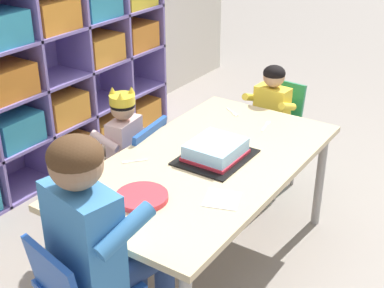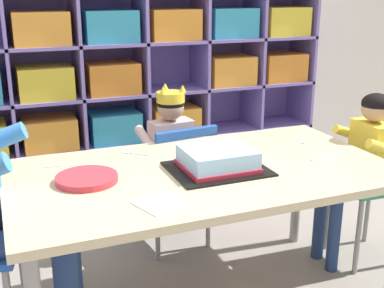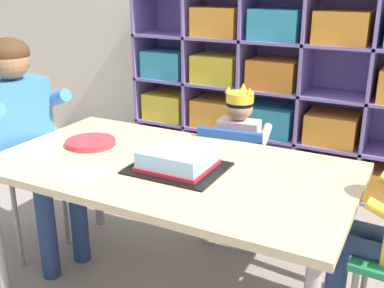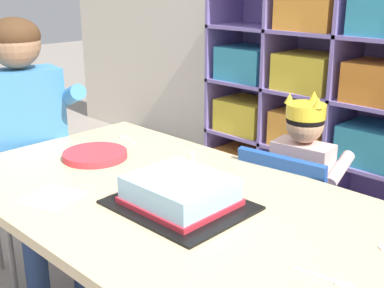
{
  "view_description": "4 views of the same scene",
  "coord_description": "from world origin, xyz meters",
  "px_view_note": "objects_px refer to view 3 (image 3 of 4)",
  "views": [
    {
      "loc": [
        -1.95,
        -1.22,
        1.86
      ],
      "look_at": [
        -0.04,
        0.05,
        0.72
      ],
      "focal_mm": 50.56,
      "sensor_mm": 36.0,
      "label": 1
    },
    {
      "loc": [
        -0.72,
        -1.69,
        1.31
      ],
      "look_at": [
        -0.04,
        0.02,
        0.72
      ],
      "focal_mm": 46.94,
      "sensor_mm": 36.0,
      "label": 2
    },
    {
      "loc": [
        0.9,
        -1.53,
        1.34
      ],
      "look_at": [
        0.08,
        0.03,
        0.72
      ],
      "focal_mm": 43.34,
      "sensor_mm": 36.0,
      "label": 3
    },
    {
      "loc": [
        0.95,
        -0.91,
        1.23
      ],
      "look_at": [
        0.03,
        0.04,
        0.78
      ],
      "focal_mm": 46.25,
      "sensor_mm": 36.0,
      "label": 4
    }
  ],
  "objects_px": {
    "birthday_cake_on_tray": "(178,161)",
    "paper_plate_stack": "(91,142)",
    "activity_table": "(170,177)",
    "classroom_chair_adult_side": "(18,164)",
    "fork_near_cake_tray": "(291,196)",
    "child_with_crown": "(241,143)",
    "fork_near_child_seat": "(163,137)",
    "classroom_chair_blue": "(234,174)",
    "fork_at_table_front_edge": "(105,130)",
    "fork_scattered_mid_table": "(323,175)",
    "adult_helper_seated": "(25,126)"
  },
  "relations": [
    {
      "from": "child_with_crown",
      "to": "fork_near_child_seat",
      "type": "xyz_separation_m",
      "value": [
        -0.27,
        -0.33,
        0.09
      ]
    },
    {
      "from": "child_with_crown",
      "to": "birthday_cake_on_tray",
      "type": "height_order",
      "value": "child_with_crown"
    },
    {
      "from": "classroom_chair_blue",
      "to": "paper_plate_stack",
      "type": "bearing_deg",
      "value": 35.16
    },
    {
      "from": "fork_near_cake_tray",
      "to": "fork_at_table_front_edge",
      "type": "distance_m",
      "value": 1.1
    },
    {
      "from": "birthday_cake_on_tray",
      "to": "activity_table",
      "type": "bearing_deg",
      "value": 152.23
    },
    {
      "from": "adult_helper_seated",
      "to": "birthday_cake_on_tray",
      "type": "relative_size",
      "value": 2.96
    },
    {
      "from": "birthday_cake_on_tray",
      "to": "fork_near_child_seat",
      "type": "distance_m",
      "value": 0.4
    },
    {
      "from": "adult_helper_seated",
      "to": "fork_scattered_mid_table",
      "type": "xyz_separation_m",
      "value": [
        1.36,
        0.21,
        -0.06
      ]
    },
    {
      "from": "classroom_chair_blue",
      "to": "fork_near_cake_tray",
      "type": "height_order",
      "value": "classroom_chair_blue"
    },
    {
      "from": "fork_scattered_mid_table",
      "to": "activity_table",
      "type": "bearing_deg",
      "value": 140.93
    },
    {
      "from": "activity_table",
      "to": "fork_near_cake_tray",
      "type": "height_order",
      "value": "fork_near_cake_tray"
    },
    {
      "from": "paper_plate_stack",
      "to": "fork_scattered_mid_table",
      "type": "xyz_separation_m",
      "value": [
        1.03,
        0.14,
        -0.01
      ]
    },
    {
      "from": "classroom_chair_adult_side",
      "to": "adult_helper_seated",
      "type": "relative_size",
      "value": 0.64
    },
    {
      "from": "activity_table",
      "to": "classroom_chair_adult_side",
      "type": "bearing_deg",
      "value": -179.61
    },
    {
      "from": "classroom_chair_blue",
      "to": "fork_near_child_seat",
      "type": "relative_size",
      "value": 6.55
    },
    {
      "from": "activity_table",
      "to": "birthday_cake_on_tray",
      "type": "bearing_deg",
      "value": -27.77
    },
    {
      "from": "child_with_crown",
      "to": "fork_scattered_mid_table",
      "type": "bearing_deg",
      "value": 133.08
    },
    {
      "from": "activity_table",
      "to": "classroom_chair_adult_side",
      "type": "xyz_separation_m",
      "value": [
        -0.89,
        -0.01,
        -0.11
      ]
    },
    {
      "from": "child_with_crown",
      "to": "paper_plate_stack",
      "type": "distance_m",
      "value": 0.78
    },
    {
      "from": "activity_table",
      "to": "classroom_chair_adult_side",
      "type": "height_order",
      "value": "classroom_chair_adult_side"
    },
    {
      "from": "birthday_cake_on_tray",
      "to": "classroom_chair_adult_side",
      "type": "bearing_deg",
      "value": 178.76
    },
    {
      "from": "child_with_crown",
      "to": "classroom_chair_adult_side",
      "type": "xyz_separation_m",
      "value": [
        -0.95,
        -0.62,
        -0.07
      ]
    },
    {
      "from": "activity_table",
      "to": "fork_at_table_front_edge",
      "type": "relative_size",
      "value": 12.04
    },
    {
      "from": "activity_table",
      "to": "fork_near_child_seat",
      "type": "relative_size",
      "value": 14.56
    },
    {
      "from": "birthday_cake_on_tray",
      "to": "paper_plate_stack",
      "type": "bearing_deg",
      "value": 172.5
    },
    {
      "from": "adult_helper_seated",
      "to": "fork_near_cake_tray",
      "type": "relative_size",
      "value": 8.19
    },
    {
      "from": "adult_helper_seated",
      "to": "fork_at_table_front_edge",
      "type": "distance_m",
      "value": 0.38
    },
    {
      "from": "classroom_chair_adult_side",
      "to": "adult_helper_seated",
      "type": "height_order",
      "value": "adult_helper_seated"
    },
    {
      "from": "activity_table",
      "to": "fork_near_child_seat",
      "type": "bearing_deg",
      "value": 125.38
    },
    {
      "from": "activity_table",
      "to": "classroom_chair_adult_side",
      "type": "distance_m",
      "value": 0.89
    },
    {
      "from": "classroom_chair_blue",
      "to": "fork_scattered_mid_table",
      "type": "distance_m",
      "value": 0.64
    },
    {
      "from": "adult_helper_seated",
      "to": "fork_near_cake_tray",
      "type": "bearing_deg",
      "value": -79.42
    },
    {
      "from": "fork_near_cake_tray",
      "to": "fork_at_table_front_edge",
      "type": "height_order",
      "value": "same"
    },
    {
      "from": "classroom_chair_adult_side",
      "to": "activity_table",
      "type": "bearing_deg",
      "value": -77.59
    },
    {
      "from": "child_with_crown",
      "to": "classroom_chair_adult_side",
      "type": "distance_m",
      "value": 1.14
    },
    {
      "from": "activity_table",
      "to": "paper_plate_stack",
      "type": "relative_size",
      "value": 6.56
    },
    {
      "from": "fork_scattered_mid_table",
      "to": "paper_plate_stack",
      "type": "bearing_deg",
      "value": 131.5
    },
    {
      "from": "paper_plate_stack",
      "to": "fork_near_cake_tray",
      "type": "xyz_separation_m",
      "value": [
        0.97,
        -0.1,
        -0.01
      ]
    },
    {
      "from": "activity_table",
      "to": "fork_at_table_front_edge",
      "type": "height_order",
      "value": "fork_at_table_front_edge"
    },
    {
      "from": "classroom_chair_blue",
      "to": "paper_plate_stack",
      "type": "relative_size",
      "value": 2.95
    },
    {
      "from": "activity_table",
      "to": "classroom_chair_blue",
      "type": "height_order",
      "value": "classroom_chair_blue"
    },
    {
      "from": "fork_at_table_front_edge",
      "to": "fork_scattered_mid_table",
      "type": "height_order",
      "value": "same"
    },
    {
      "from": "fork_near_child_seat",
      "to": "fork_at_table_front_edge",
      "type": "distance_m",
      "value": 0.33
    },
    {
      "from": "activity_table",
      "to": "fork_near_cake_tray",
      "type": "relative_size",
      "value": 11.16
    },
    {
      "from": "activity_table",
      "to": "adult_helper_seated",
      "type": "distance_m",
      "value": 0.79
    },
    {
      "from": "paper_plate_stack",
      "to": "fork_at_table_front_edge",
      "type": "xyz_separation_m",
      "value": [
        -0.08,
        0.21,
        -0.01
      ]
    },
    {
      "from": "classroom_chair_blue",
      "to": "fork_scattered_mid_table",
      "type": "height_order",
      "value": "classroom_chair_blue"
    },
    {
      "from": "activity_table",
      "to": "adult_helper_seated",
      "type": "xyz_separation_m",
      "value": [
        -0.78,
        -0.03,
        0.12
      ]
    },
    {
      "from": "paper_plate_stack",
      "to": "fork_at_table_front_edge",
      "type": "bearing_deg",
      "value": 111.54
    },
    {
      "from": "fork_near_cake_tray",
      "to": "fork_scattered_mid_table",
      "type": "bearing_deg",
      "value": -112.93
    }
  ]
}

